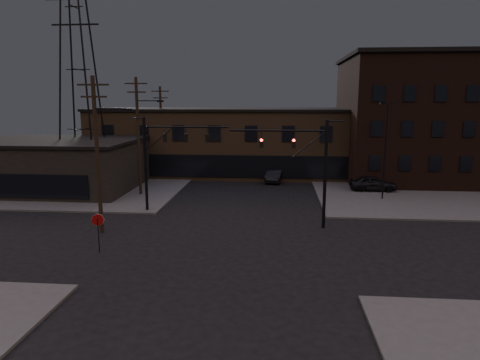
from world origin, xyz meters
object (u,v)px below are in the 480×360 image
object	(u,v)px
traffic_signal_near	(310,162)
parked_car_lot_b	(406,173)
parked_car_lot_a	(373,183)
stop_sign	(98,224)
car_crossing	(275,175)
traffic_signal_far	(160,153)

from	to	relation	value
traffic_signal_near	parked_car_lot_b	size ratio (longest dim) A/B	1.57
parked_car_lot_a	stop_sign	bearing A→B (deg)	134.24
car_crossing	stop_sign	bearing A→B (deg)	-106.02
traffic_signal_far	parked_car_lot_b	world-z (taller)	traffic_signal_far
traffic_signal_far	stop_sign	distance (m)	10.55
parked_car_lot_a	car_crossing	size ratio (longest dim) A/B	0.94
stop_sign	car_crossing	bearing A→B (deg)	66.25
traffic_signal_near	parked_car_lot_b	world-z (taller)	traffic_signal_near
stop_sign	parked_car_lot_b	world-z (taller)	stop_sign
parked_car_lot_b	car_crossing	xyz separation A→B (m)	(-15.37, -1.89, -0.08)
traffic_signal_near	parked_car_lot_a	world-z (taller)	traffic_signal_near
traffic_signal_near	traffic_signal_far	world-z (taller)	same
parked_car_lot_b	car_crossing	size ratio (longest dim) A/B	1.03
traffic_signal_near	parked_car_lot_a	distance (m)	15.61
traffic_signal_near	car_crossing	size ratio (longest dim) A/B	1.62
stop_sign	car_crossing	xyz separation A→B (m)	(10.76, 24.45, -1.03)
car_crossing	traffic_signal_far	bearing A→B (deg)	-115.50
traffic_signal_far	stop_sign	xyz separation A→B (m)	(-1.28, -9.99, -3.17)
stop_sign	car_crossing	distance (m)	26.73
traffic_signal_near	parked_car_lot_b	bearing A→B (deg)	57.24
parked_car_lot_b	traffic_signal_far	bearing A→B (deg)	119.09
traffic_signal_near	parked_car_lot_b	xyz separation A→B (m)	(12.77, 19.85, -4.04)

